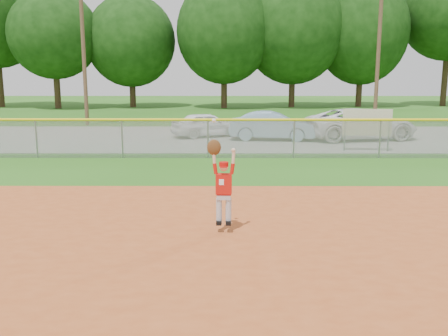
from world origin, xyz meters
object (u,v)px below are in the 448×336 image
at_px(car_white_a, 207,125).
at_px(sponsor_sign, 367,124).
at_px(car_blue, 272,126).
at_px(car_white_b, 361,124).
at_px(ballplayer, 222,183).

height_order(car_white_a, sponsor_sign, sponsor_sign).
height_order(car_blue, car_white_b, car_white_b).
height_order(car_white_a, car_white_b, car_white_b).
height_order(car_white_a, ballplayer, ballplayer).
xyz_separation_m(car_blue, sponsor_sign, (3.64, -3.41, 0.46)).
bearing_deg(ballplayer, car_white_b, 65.12).
xyz_separation_m(car_white_b, ballplayer, (-6.72, -14.49, 0.30)).
bearing_deg(car_blue, car_white_a, 75.86).
distance_m(car_blue, sponsor_sign, 5.01).
xyz_separation_m(car_blue, ballplayer, (-2.35, -14.25, 0.37)).
xyz_separation_m(car_white_a, ballplayer, (0.89, -15.47, 0.44)).
bearing_deg(sponsor_sign, car_blue, 136.87).
relative_size(car_white_a, sponsor_sign, 1.82).
distance_m(car_blue, ballplayer, 14.44).
height_order(car_blue, sponsor_sign, sponsor_sign).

